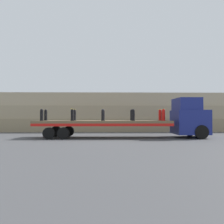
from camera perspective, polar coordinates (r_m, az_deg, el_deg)
name	(u,v)px	position (r m, az deg, el deg)	size (l,w,h in m)	color
ground_plane	(103,138)	(17.22, -2.36, -6.72)	(120.00, 120.00, 0.00)	#474749
rock_cliff	(104,112)	(24.48, -1.99, -0.11)	(60.00, 3.30, 4.21)	gray
truck_cab	(190,118)	(18.34, 19.73, -1.51)	(2.45, 2.64, 3.10)	navy
flatbed_trailer	(97,123)	(17.17, -4.02, -3.00)	(10.47, 2.55, 1.34)	brown
fire_hydrant_black_near_0	(42,115)	(17.33, -17.90, -0.75)	(0.31, 0.46, 0.90)	black
fire_hydrant_black_far_0	(46,115)	(18.37, -16.93, -0.77)	(0.31, 0.46, 0.90)	black
fire_hydrant_black_near_1	(72,115)	(16.81, -10.32, -0.77)	(0.31, 0.46, 0.90)	black
fire_hydrant_black_far_1	(75,115)	(17.88, -9.77, -0.79)	(0.31, 0.46, 0.90)	black
fire_hydrant_black_near_2	(103,115)	(16.60, -2.39, -0.78)	(0.31, 0.46, 0.90)	black
fire_hydrant_black_far_2	(103,115)	(17.68, -2.32, -0.80)	(0.31, 0.46, 0.90)	black
fire_hydrant_black_near_3	(133,115)	(16.71, 5.58, -0.78)	(0.31, 0.46, 0.90)	black
fire_hydrant_black_far_3	(132,115)	(17.78, 5.17, -0.80)	(0.31, 0.46, 0.90)	black
fire_hydrant_red_near_4	(163,115)	(17.14, 13.29, -0.77)	(0.31, 0.46, 0.90)	red
fire_hydrant_red_far_4	(160,115)	(18.18, 12.45, -0.79)	(0.31, 0.46, 0.90)	red
cargo_strap_rear	(73,109)	(17.35, -10.03, 0.75)	(0.05, 2.65, 0.01)	yellow
cargo_strap_middle	(162,109)	(17.67, 12.85, 0.73)	(0.05, 2.65, 0.01)	yellow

